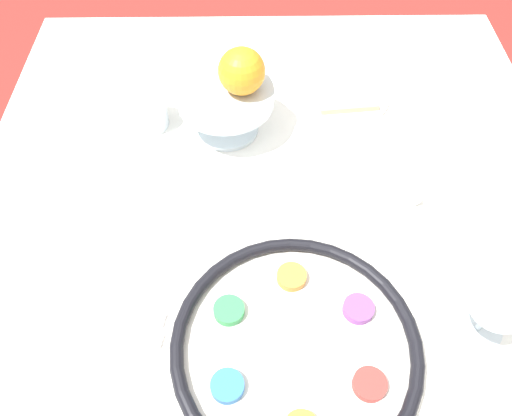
% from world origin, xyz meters
% --- Properties ---
extents(ground_plane, '(8.00, 8.00, 0.00)m').
position_xyz_m(ground_plane, '(0.00, 0.00, 0.00)').
color(ground_plane, maroon).
extents(dining_table, '(1.35, 1.09, 0.77)m').
position_xyz_m(dining_table, '(0.00, 0.00, 0.39)').
color(dining_table, white).
rests_on(dining_table, ground_plane).
extents(seder_plate, '(0.36, 0.36, 0.03)m').
position_xyz_m(seder_plate, '(-0.18, -0.02, 0.79)').
color(seder_plate, silver).
rests_on(seder_plate, dining_table).
extents(wine_glass, '(0.08, 0.08, 0.13)m').
position_xyz_m(wine_glass, '(-0.15, -0.29, 0.87)').
color(wine_glass, silver).
rests_on(wine_glass, dining_table).
extents(fruit_stand, '(0.18, 0.18, 0.10)m').
position_xyz_m(fruit_stand, '(0.27, 0.09, 0.85)').
color(fruit_stand, silver).
rests_on(fruit_stand, dining_table).
extents(orange_fruit, '(0.08, 0.08, 0.08)m').
position_xyz_m(orange_fruit, '(0.27, 0.06, 0.91)').
color(orange_fruit, orange).
rests_on(orange_fruit, fruit_stand).
extents(bread_plate, '(0.19, 0.19, 0.02)m').
position_xyz_m(bread_plate, '(0.37, -0.15, 0.78)').
color(bread_plate, silver).
rests_on(bread_plate, dining_table).
extents(napkin_roll, '(0.18, 0.05, 0.04)m').
position_xyz_m(napkin_roll, '(0.17, -0.23, 0.79)').
color(napkin_roll, white).
rests_on(napkin_roll, dining_table).
extents(cup_near, '(0.08, 0.08, 0.07)m').
position_xyz_m(cup_near, '(0.29, 0.24, 0.81)').
color(cup_near, silver).
rests_on(cup_near, dining_table).
extents(fork_left, '(0.05, 0.16, 0.01)m').
position_xyz_m(fork_left, '(-0.15, 0.25, 0.78)').
color(fork_left, silver).
rests_on(fork_left, dining_table).
extents(fork_right, '(0.05, 0.16, 0.01)m').
position_xyz_m(fork_right, '(-0.12, 0.25, 0.78)').
color(fork_right, silver).
rests_on(fork_right, dining_table).
extents(spoon, '(0.14, 0.02, 0.01)m').
position_xyz_m(spoon, '(0.19, -0.27, 0.78)').
color(spoon, silver).
rests_on(spoon, dining_table).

